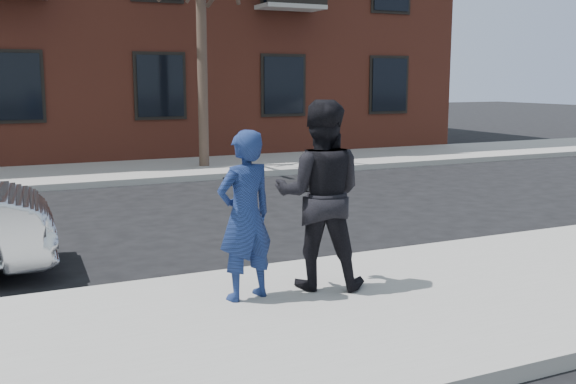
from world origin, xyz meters
TOP-DOWN VIEW (x-y plane):
  - ground at (0.00, 0.00)m, footprint 100.00×100.00m
  - near_sidewalk at (0.00, -0.25)m, footprint 50.00×3.50m
  - near_curb at (0.00, 1.55)m, footprint 50.00×0.10m
  - far_sidewalk at (0.00, 11.25)m, footprint 50.00×3.50m
  - far_curb at (0.00, 9.45)m, footprint 50.00×0.10m
  - man_hoodie at (1.50, 0.49)m, footprint 0.71×0.55m
  - man_peacoat at (2.38, 0.53)m, footprint 1.24×1.15m

SIDE VIEW (x-z plane):
  - ground at x=0.00m, z-range 0.00..0.00m
  - near_sidewalk at x=0.00m, z-range 0.00..0.15m
  - near_curb at x=0.00m, z-range 0.00..0.15m
  - far_sidewalk at x=0.00m, z-range 0.00..0.15m
  - far_curb at x=0.00m, z-range 0.00..0.15m
  - man_hoodie at x=1.50m, z-range 0.15..1.90m
  - man_peacoat at x=2.38m, z-range 0.15..2.19m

